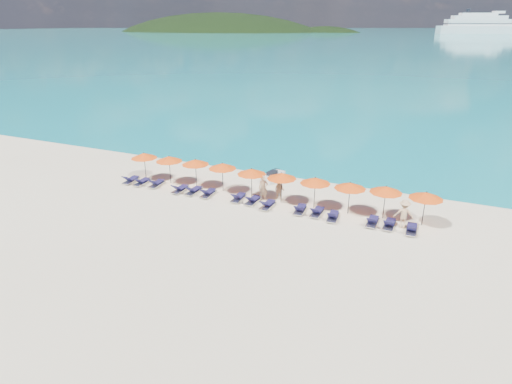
% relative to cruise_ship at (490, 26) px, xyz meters
% --- Properties ---
extents(ground, '(1400.00, 1400.00, 0.00)m').
position_rel_cruise_ship_xyz_m(ground, '(-41.38, -561.11, -8.21)').
color(ground, beige).
extents(sea, '(1600.00, 1300.00, 0.01)m').
position_rel_cruise_ship_xyz_m(sea, '(-41.38, 98.89, -8.21)').
color(sea, '#1FA9B2').
rests_on(sea, ground).
extents(headland_main, '(374.00, 242.00, 126.50)m').
position_rel_cruise_ship_xyz_m(headland_main, '(-341.38, -21.11, -46.21)').
color(headland_main, black).
rests_on(headland_main, ground).
extents(headland_small, '(162.00, 126.00, 85.50)m').
position_rel_cruise_ship_xyz_m(headland_small, '(-191.38, -1.11, -43.21)').
color(headland_small, black).
rests_on(headland_small, ground).
extents(cruise_ship, '(111.80, 59.32, 31.55)m').
position_rel_cruise_ship_xyz_m(cruise_ship, '(0.00, 0.00, 0.00)').
color(cruise_ship, white).
rests_on(cruise_ship, ground).
extents(jetski, '(1.28, 2.46, 0.84)m').
position_rel_cruise_ship_xyz_m(jetski, '(-42.38, -552.45, -7.87)').
color(jetski, silver).
rests_on(jetski, ground).
extents(beachgoer_a, '(0.81, 0.72, 1.86)m').
position_rel_cruise_ship_xyz_m(beachgoer_a, '(-41.49, -556.60, -7.28)').
color(beachgoer_a, tan).
rests_on(beachgoer_a, ground).
extents(beachgoer_b, '(0.75, 0.44, 1.55)m').
position_rel_cruise_ship_xyz_m(beachgoer_b, '(-40.43, -556.13, -7.44)').
color(beachgoer_b, tan).
rests_on(beachgoer_b, ground).
extents(beachgoer_c, '(1.27, 0.71, 1.87)m').
position_rel_cruise_ship_xyz_m(beachgoer_c, '(-31.80, -557.10, -7.28)').
color(beachgoer_c, tan).
rests_on(beachgoer_c, ground).
extents(umbrella_0, '(2.10, 2.10, 2.28)m').
position_rel_cruise_ship_xyz_m(umbrella_0, '(-51.99, -556.42, -6.19)').
color(umbrella_0, black).
rests_on(umbrella_0, ground).
extents(umbrella_1, '(2.10, 2.10, 2.28)m').
position_rel_cruise_ship_xyz_m(umbrella_1, '(-49.65, -556.32, -6.19)').
color(umbrella_1, black).
rests_on(umbrella_1, ground).
extents(umbrella_2, '(2.10, 2.10, 2.28)m').
position_rel_cruise_ship_xyz_m(umbrella_2, '(-47.33, -556.19, -6.19)').
color(umbrella_2, black).
rests_on(umbrella_2, ground).
extents(umbrella_3, '(2.10, 2.10, 2.28)m').
position_rel_cruise_ship_xyz_m(umbrella_3, '(-44.98, -556.20, -6.19)').
color(umbrella_3, black).
rests_on(umbrella_3, ground).
extents(umbrella_4, '(2.10, 2.10, 2.28)m').
position_rel_cruise_ship_xyz_m(umbrella_4, '(-42.46, -556.47, -6.19)').
color(umbrella_4, black).
rests_on(umbrella_4, ground).
extents(umbrella_5, '(2.10, 2.10, 2.28)m').
position_rel_cruise_ship_xyz_m(umbrella_5, '(-40.16, -556.45, -6.19)').
color(umbrella_5, black).
rests_on(umbrella_5, ground).
extents(umbrella_6, '(2.10, 2.10, 2.28)m').
position_rel_cruise_ship_xyz_m(umbrella_6, '(-37.74, -556.43, -6.19)').
color(umbrella_6, black).
rests_on(umbrella_6, ground).
extents(umbrella_7, '(2.10, 2.10, 2.28)m').
position_rel_cruise_ship_xyz_m(umbrella_7, '(-35.38, -556.41, -6.19)').
color(umbrella_7, black).
rests_on(umbrella_7, ground).
extents(umbrella_8, '(2.10, 2.10, 2.28)m').
position_rel_cruise_ship_xyz_m(umbrella_8, '(-33.13, -556.18, -6.19)').
color(umbrella_8, black).
rests_on(umbrella_8, ground).
extents(umbrella_9, '(2.10, 2.10, 2.28)m').
position_rel_cruise_ship_xyz_m(umbrella_9, '(-30.71, -556.22, -6.19)').
color(umbrella_9, black).
rests_on(umbrella_9, ground).
extents(lounger_0, '(0.76, 1.75, 0.66)m').
position_rel_cruise_ship_xyz_m(lounger_0, '(-52.63, -557.54, -7.98)').
color(lounger_0, silver).
rests_on(lounger_0, ground).
extents(lounger_1, '(0.66, 1.71, 0.66)m').
position_rel_cruise_ship_xyz_m(lounger_1, '(-51.53, -557.55, -7.98)').
color(lounger_1, silver).
rests_on(lounger_1, ground).
extents(lounger_2, '(0.75, 1.74, 0.66)m').
position_rel_cruise_ship_xyz_m(lounger_2, '(-50.23, -557.40, -7.98)').
color(lounger_2, silver).
rests_on(lounger_2, ground).
extents(lounger_3, '(0.65, 1.71, 0.66)m').
position_rel_cruise_ship_xyz_m(lounger_3, '(-47.89, -557.65, -7.98)').
color(lounger_3, silver).
rests_on(lounger_3, ground).
extents(lounger_4, '(0.68, 1.72, 0.66)m').
position_rel_cruise_ship_xyz_m(lounger_4, '(-46.77, -557.53, -7.98)').
color(lounger_4, silver).
rests_on(lounger_4, ground).
extents(lounger_5, '(0.70, 1.73, 0.66)m').
position_rel_cruise_ship_xyz_m(lounger_5, '(-45.53, -557.51, -7.98)').
color(lounger_5, silver).
rests_on(lounger_5, ground).
extents(lounger_6, '(0.69, 1.73, 0.66)m').
position_rel_cruise_ship_xyz_m(lounger_6, '(-43.11, -557.36, -7.98)').
color(lounger_6, silver).
rests_on(lounger_6, ground).
extents(lounger_7, '(0.71, 1.73, 0.66)m').
position_rel_cruise_ship_xyz_m(lounger_7, '(-41.94, -557.39, -7.98)').
color(lounger_7, silver).
rests_on(lounger_7, ground).
extents(lounger_8, '(0.68, 1.72, 0.66)m').
position_rel_cruise_ship_xyz_m(lounger_8, '(-40.68, -557.74, -7.98)').
color(lounger_8, silver).
rests_on(lounger_8, ground).
extents(lounger_9, '(0.77, 1.75, 0.66)m').
position_rel_cruise_ship_xyz_m(lounger_9, '(-38.38, -557.54, -7.98)').
color(lounger_9, silver).
rests_on(lounger_9, ground).
extents(lounger_10, '(0.65, 1.71, 0.66)m').
position_rel_cruise_ship_xyz_m(lounger_10, '(-37.21, -557.48, -7.98)').
color(lounger_10, silver).
rests_on(lounger_10, ground).
extents(lounger_11, '(0.77, 1.75, 0.66)m').
position_rel_cruise_ship_xyz_m(lounger_11, '(-36.07, -557.73, -7.98)').
color(lounger_11, silver).
rests_on(lounger_11, ground).
extents(lounger_12, '(0.64, 1.71, 0.66)m').
position_rel_cruise_ship_xyz_m(lounger_12, '(-33.58, -557.46, -7.98)').
color(lounger_12, silver).
rests_on(lounger_12, ground).
extents(lounger_13, '(0.68, 1.72, 0.66)m').
position_rel_cruise_ship_xyz_m(lounger_13, '(-32.55, -557.43, -7.98)').
color(lounger_13, silver).
rests_on(lounger_13, ground).
extents(lounger_14, '(0.68, 1.72, 0.66)m').
position_rel_cruise_ship_xyz_m(lounger_14, '(-31.21, -557.60, -7.98)').
color(lounger_14, silver).
rests_on(lounger_14, ground).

